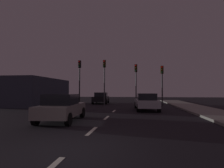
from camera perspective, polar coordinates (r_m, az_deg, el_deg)
The scene contains 12 objects.
ground_plane at distance 12.01m, azimuth -1.28°, elevation -10.41°, with size 80.00×80.00×0.00m, color black.
lane_stripe_second at distance 7.76m, azimuth -6.57°, elevation -14.84°, with size 0.16×1.60×0.01m, color silver.
lane_stripe_third at distance 11.42m, azimuth -1.76°, elevation -10.81°, with size 0.16×1.60×0.01m, color silver.
lane_stripe_fourth at distance 15.15m, azimuth 0.65°, elevation -8.71°, with size 0.16×1.60×0.01m, color silver.
traffic_signal_far_left at distance 22.13m, azimuth -10.45°, elevation 3.20°, with size 0.32×0.38×5.49m.
traffic_signal_center_left at distance 21.37m, azimuth -2.47°, elevation 3.32°, with size 0.32×0.38×5.47m.
traffic_signal_center_right at distance 20.99m, azimuth 7.76°, elevation 2.41°, with size 0.32×0.38×4.87m.
traffic_signal_far_right at distance 21.19m, azimuth 15.89°, elevation 1.99°, with size 0.32×0.38×4.62m.
car_stopped_ahead at distance 16.07m, azimuth 11.01°, elevation -5.61°, with size 2.11×4.40×1.49m.
car_adjacent_lane at distance 10.45m, azimuth -15.87°, elevation -7.30°, with size 2.08×4.02×1.52m.
car_oncoming_far at distance 24.38m, azimuth -3.56°, elevation -4.49°, with size 2.21×4.29×1.51m.
storefront_left at distance 23.62m, azimuth -22.73°, elevation -2.32°, with size 4.23×9.32×3.24m, color #333847.
Camera 1 is at (1.87, -4.74, 1.69)m, focal length 28.28 mm.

